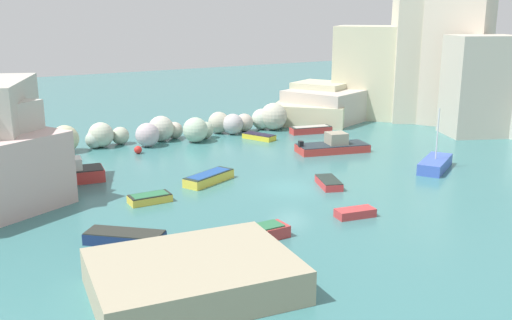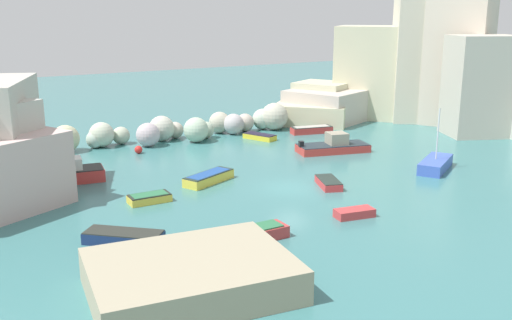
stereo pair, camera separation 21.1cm
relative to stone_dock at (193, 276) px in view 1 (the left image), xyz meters
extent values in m
plane|color=#3B7778|center=(12.30, 10.36, -0.76)|extent=(160.00, 160.00, 0.00)
cube|color=beige|center=(40.43, 26.23, 3.99)|extent=(6.08, 7.36, 9.51)
cube|color=beige|center=(30.53, 30.50, 1.26)|extent=(6.69, 7.07, 4.05)
cube|color=beige|center=(29.46, 28.70, 0.95)|extent=(8.48, 9.00, 3.42)
cube|color=#BEB4A4|center=(38.05, 15.39, 4.02)|extent=(7.63, 6.92, 9.57)
cube|color=beige|center=(35.92, 28.58, 4.32)|extent=(9.66, 9.83, 10.17)
cube|color=beige|center=(28.17, 29.03, 0.32)|extent=(10.48, 10.49, 2.17)
cube|color=beige|center=(39.64, 23.91, 6.40)|extent=(9.29, 9.09, 14.34)
cube|color=beige|center=(41.18, 20.96, 5.85)|extent=(8.69, 8.40, 13.23)
sphere|color=beige|center=(-2.69, 27.97, 0.30)|extent=(2.12, 2.12, 2.12)
sphere|color=beige|center=(-1.42, 28.31, 0.25)|extent=(2.03, 2.03, 2.03)
sphere|color=beige|center=(1.23, 28.49, 0.04)|extent=(1.61, 1.61, 1.61)
sphere|color=beige|center=(1.79, 29.00, 0.41)|extent=(2.35, 2.35, 2.35)
sphere|color=#B3C4B5|center=(4.34, 29.21, 0.01)|extent=(1.55, 1.55, 1.55)
sphere|color=beige|center=(4.99, 29.29, 0.36)|extent=(2.24, 2.24, 2.24)
sphere|color=#B5BDA4|center=(6.83, 29.54, 0.04)|extent=(1.60, 1.60, 1.60)
sphere|color=#BFAFB6|center=(8.60, 27.36, 0.30)|extent=(2.14, 2.14, 2.14)
sphere|color=beige|center=(10.53, 28.84, 0.42)|extent=(2.37, 2.37, 2.37)
sphere|color=#BEB6A6|center=(12.04, 29.23, 0.03)|extent=(1.59, 1.59, 1.59)
sphere|color=#B1C8AD|center=(13.04, 26.74, 0.39)|extent=(2.31, 2.31, 2.31)
sphere|color=#B2C2A8|center=(14.55, 27.76, 0.04)|extent=(1.60, 1.60, 1.60)
sphere|color=#B9B6A0|center=(16.82, 29.23, 0.30)|extent=(2.13, 2.13, 2.13)
sphere|color=#B8B3B5|center=(17.73, 28.01, 0.25)|extent=(2.03, 2.03, 2.03)
sphere|color=#BDB1A1|center=(19.39, 28.61, 0.14)|extent=(1.81, 1.81, 1.81)
sphere|color=beige|center=(21.48, 28.64, 0.29)|extent=(2.11, 2.11, 2.11)
sphere|color=beige|center=(22.38, 27.80, 0.61)|extent=(2.75, 2.75, 2.75)
cube|color=tan|center=(0.00, 0.00, 0.00)|extent=(9.34, 7.48, 1.53)
sphere|color=red|center=(6.91, 25.27, -0.43)|extent=(0.67, 0.67, 0.67)
cube|color=yellow|center=(8.14, 14.45, -0.46)|extent=(4.31, 2.87, 0.61)
cube|color=#23322A|center=(8.14, 14.45, -0.13)|extent=(4.23, 2.81, 0.06)
cube|color=#234C93|center=(8.14, 14.45, -0.12)|extent=(3.66, 2.44, 0.08)
cube|color=#3D5CC0|center=(24.50, 8.45, -0.34)|extent=(4.93, 3.79, 0.85)
cylinder|color=silver|center=(24.50, 8.45, 2.05)|extent=(0.10, 0.10, 3.93)
cube|color=#CA3A33|center=(21.44, 17.11, -0.45)|extent=(6.53, 3.91, 0.63)
cube|color=#232F36|center=(21.44, 17.11, -0.11)|extent=(6.40, 3.83, 0.06)
cube|color=#9E937F|center=(21.77, 17.02, 0.38)|extent=(1.97, 1.98, 1.04)
cube|color=black|center=(18.63, 17.88, 0.11)|extent=(0.46, 0.52, 0.50)
cube|color=#C7393B|center=(12.27, 3.58, -0.51)|extent=(2.49, 1.44, 0.51)
cube|color=navy|center=(-0.70, 6.81, -0.47)|extent=(3.99, 3.84, 0.60)
cube|color=#2B2D27|center=(-0.70, 6.81, -0.14)|extent=(3.91, 3.76, 0.06)
cube|color=#CE3739|center=(14.79, 9.25, -0.52)|extent=(2.20, 3.05, 0.48)
cube|color=#222E2A|center=(14.79, 9.25, -0.25)|extent=(2.16, 2.99, 0.06)
cube|color=#CC3835|center=(24.57, 24.39, -0.46)|extent=(4.31, 2.14, 0.61)
cube|color=#28322E|center=(24.57, 24.39, -0.12)|extent=(4.22, 2.10, 0.06)
cube|color=#ADA89E|center=(24.57, 24.39, -0.11)|extent=(3.66, 1.82, 0.08)
cube|color=#C93835|center=(-1.07, 19.91, -0.33)|extent=(6.66, 3.14, 0.87)
cube|color=#252625|center=(-1.07, 19.91, 0.14)|extent=(6.53, 3.08, 0.06)
cube|color=silver|center=(-0.50, 19.82, 0.53)|extent=(2.48, 1.85, 0.86)
cube|color=black|center=(-4.08, 20.40, 0.36)|extent=(0.43, 0.49, 0.50)
cube|color=yellow|center=(18.69, 24.68, -0.53)|extent=(2.29, 3.38, 0.46)
cube|color=black|center=(18.69, 24.68, -0.27)|extent=(2.24, 3.32, 0.06)
cube|color=yellow|center=(2.92, 12.48, -0.53)|extent=(2.67, 1.36, 0.46)
cube|color=#232721|center=(2.92, 12.48, -0.27)|extent=(2.62, 1.34, 0.06)
cube|color=#2D7047|center=(2.92, 12.48, -0.26)|extent=(2.27, 1.16, 0.08)
cube|color=#BE3A3A|center=(5.11, 3.60, -0.44)|extent=(4.19, 1.31, 0.65)
cube|color=#2D7047|center=(5.11, 3.60, -0.08)|extent=(3.56, 1.11, 0.08)
camera|label=1|loc=(-9.74, -21.03, 11.11)|focal=40.84mm
camera|label=2|loc=(-9.56, -21.14, 11.11)|focal=40.84mm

